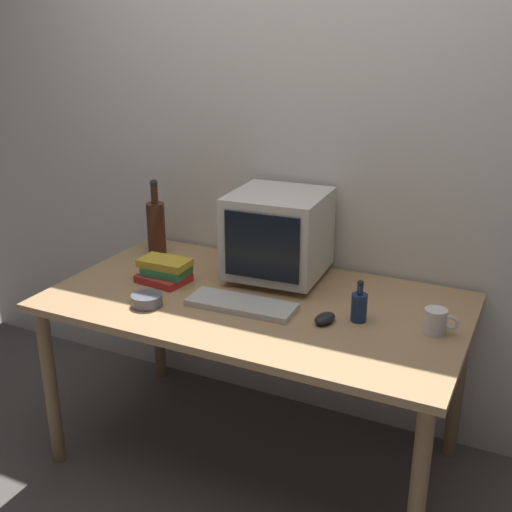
{
  "coord_description": "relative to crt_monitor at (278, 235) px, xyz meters",
  "views": [
    {
      "loc": [
        0.99,
        -2.04,
        1.77
      ],
      "look_at": [
        0.0,
        0.0,
        0.93
      ],
      "focal_mm": 44.28,
      "sensor_mm": 36.0,
      "label": 1
    }
  ],
  "objects": [
    {
      "name": "ground_plane",
      "position": [
        0.01,
        -0.24,
        -0.94
      ],
      "size": [
        6.0,
        6.0,
        0.0
      ],
      "primitive_type": "plane",
      "color": "#56514C"
    },
    {
      "name": "bottle_short",
      "position": [
        0.43,
        -0.25,
        -0.13
      ],
      "size": [
        0.06,
        0.06,
        0.16
      ],
      "color": "navy",
      "rests_on": "desk"
    },
    {
      "name": "bottle_tall",
      "position": [
        -0.64,
        0.04,
        -0.06
      ],
      "size": [
        0.08,
        0.08,
        0.35
      ],
      "color": "#472314",
      "rests_on": "desk"
    },
    {
      "name": "crt_monitor",
      "position": [
        0.0,
        0.0,
        0.0
      ],
      "size": [
        0.4,
        0.41,
        0.37
      ],
      "color": "beige",
      "rests_on": "desk"
    },
    {
      "name": "back_wall",
      "position": [
        0.01,
        0.27,
        0.31
      ],
      "size": [
        4.0,
        0.08,
        2.5
      ],
      "primitive_type": "cube",
      "color": "silver",
      "rests_on": "ground"
    },
    {
      "name": "cd_spindle",
      "position": [
        -0.34,
        -0.48,
        -0.17
      ],
      "size": [
        0.12,
        0.12,
        0.04
      ],
      "primitive_type": "cylinder",
      "color": "#595B66",
      "rests_on": "desk"
    },
    {
      "name": "keyboard",
      "position": [
        -0.0,
        -0.34,
        -0.18
      ],
      "size": [
        0.43,
        0.17,
        0.02
      ],
      "primitive_type": "cube",
      "rotation": [
        0.0,
        0.0,
        0.04
      ],
      "color": "beige",
      "rests_on": "desk"
    },
    {
      "name": "book_stack",
      "position": [
        -0.41,
        -0.24,
        -0.15
      ],
      "size": [
        0.22,
        0.17,
        0.1
      ],
      "color": "red",
      "rests_on": "desk"
    },
    {
      "name": "desk",
      "position": [
        0.01,
        -0.24,
        -0.27
      ],
      "size": [
        1.62,
        0.9,
        0.75
      ],
      "color": "tan",
      "rests_on": "ground"
    },
    {
      "name": "computer_mouse",
      "position": [
        0.33,
        -0.32,
        -0.17
      ],
      "size": [
        0.08,
        0.11,
        0.04
      ],
      "primitive_type": "ellipsoid",
      "rotation": [
        0.0,
        0.0,
        -0.24
      ],
      "color": "black",
      "rests_on": "desk"
    },
    {
      "name": "mug",
      "position": [
        0.7,
        -0.23,
        -0.15
      ],
      "size": [
        0.12,
        0.08,
        0.09
      ],
      "color": "white",
      "rests_on": "desk"
    }
  ]
}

